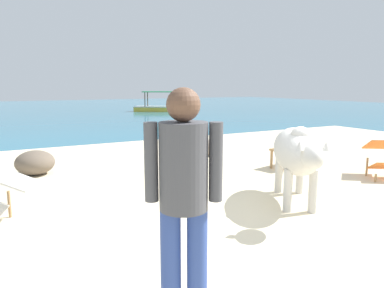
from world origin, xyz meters
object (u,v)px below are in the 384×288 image
at_px(cow, 297,152).
at_px(deck_chair_far, 384,156).
at_px(boat_yellow, 163,107).
at_px(person_standing, 184,190).
at_px(low_bench_table, 290,151).
at_px(bottle, 284,143).

xyz_separation_m(cow, deck_chair_far, (2.42, 0.30, -0.34)).
bearing_deg(cow, boat_yellow, -163.75).
bearing_deg(cow, person_standing, -24.61).
bearing_deg(deck_chair_far, boat_yellow, -156.18).
bearing_deg(cow, low_bench_table, 172.59).
bearing_deg(boat_yellow, bottle, 109.04).
bearing_deg(cow, deck_chair_far, 131.19).
xyz_separation_m(cow, low_bench_table, (1.49, 1.68, -0.40)).
bearing_deg(bottle, person_standing, -140.23).
relative_size(bottle, person_standing, 0.18).
distance_m(bottle, boat_yellow, 16.70).
xyz_separation_m(bottle, boat_yellow, (4.42, 16.10, -0.26)).
bearing_deg(person_standing, deck_chair_far, -42.57).
bearing_deg(low_bench_table, person_standing, -152.90).
distance_m(low_bench_table, boat_yellow, 16.66).
height_order(person_standing, boat_yellow, person_standing).
relative_size(cow, person_standing, 1.14).
height_order(bottle, boat_yellow, boat_yellow).
bearing_deg(boat_yellow, cow, 106.46).
height_order(low_bench_table, bottle, bottle).
xyz_separation_m(deck_chair_far, boat_yellow, (3.33, 17.48, -0.13)).
height_order(cow, person_standing, person_standing).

